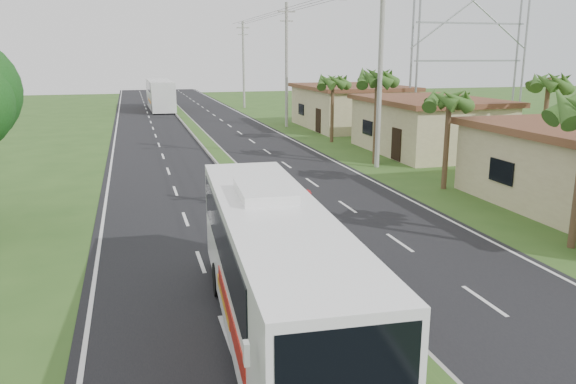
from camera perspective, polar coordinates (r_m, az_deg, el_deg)
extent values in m
plane|color=#30521E|center=(14.67, 7.69, -12.49)|extent=(180.00, 180.00, 0.00)
cube|color=black|center=(33.12, -6.02, 2.44)|extent=(14.00, 160.00, 0.02)
cube|color=gray|center=(33.10, -6.02, 2.58)|extent=(1.20, 160.00, 0.17)
cube|color=#30521E|center=(33.08, -6.02, 2.74)|extent=(0.95, 160.00, 0.02)
cube|color=silver|center=(32.71, -17.66, 1.70)|extent=(0.12, 160.00, 0.01)
cube|color=silver|center=(34.84, 4.92, 3.01)|extent=(0.12, 160.00, 0.01)
cube|color=tan|center=(39.45, 13.99, 6.37)|extent=(7.00, 10.00, 3.35)
cube|color=#572C1F|center=(39.27, 14.14, 9.03)|extent=(7.60, 10.60, 0.32)
cube|color=tan|center=(52.01, 6.37, 8.46)|extent=(8.00, 11.00, 3.50)
cube|color=#572C1F|center=(51.87, 6.43, 10.56)|extent=(8.60, 11.60, 0.32)
cylinder|color=#473321|center=(28.51, 15.81, 4.84)|extent=(0.26, 0.26, 4.60)
cylinder|color=#473321|center=(34.32, 8.92, 7.29)|extent=(0.26, 0.26, 5.40)
cylinder|color=#473321|center=(42.83, 4.51, 8.26)|extent=(0.26, 0.26, 4.80)
cylinder|color=#473321|center=(35.61, 24.59, 6.29)|extent=(0.26, 0.26, 5.20)
cylinder|color=gray|center=(33.08, 9.38, 12.77)|extent=(0.28, 0.28, 12.00)
cylinder|color=gray|center=(51.93, -0.15, 12.68)|extent=(0.28, 0.28, 11.00)
cube|color=gray|center=(52.06, -0.15, 17.86)|extent=(1.60, 0.12, 0.12)
cube|color=gray|center=(52.01, -0.15, 16.98)|extent=(1.20, 0.10, 0.10)
cylinder|color=gray|center=(71.41, -4.54, 12.73)|extent=(0.28, 0.28, 10.50)
cube|color=gray|center=(71.47, -4.61, 16.30)|extent=(1.60, 0.12, 0.12)
cube|color=gray|center=(71.44, -4.60, 15.65)|extent=(1.20, 0.10, 0.10)
cylinder|color=gray|center=(47.18, 13.00, 12.84)|extent=(0.18, 0.18, 12.00)
cylinder|color=gray|center=(52.66, 22.84, 12.20)|extent=(0.18, 0.18, 12.00)
cylinder|color=gray|center=(48.06, 12.42, 12.88)|extent=(0.18, 0.18, 12.00)
cylinder|color=gray|center=(53.45, 22.17, 12.27)|extent=(0.18, 0.18, 12.00)
cube|color=gray|center=(50.16, 17.87, 12.58)|extent=(10.00, 0.14, 0.14)
cube|color=gray|center=(50.22, 18.13, 15.99)|extent=(10.00, 0.14, 0.14)
cube|color=white|center=(12.71, -1.47, -7.73)|extent=(2.86, 10.80, 2.80)
cube|color=black|center=(13.00, -1.93, -4.35)|extent=(2.78, 8.67, 1.12)
cube|color=black|center=(7.92, 6.04, -18.40)|extent=(2.01, 0.26, 1.57)
cube|color=#A3160D|center=(11.98, -0.48, -12.06)|extent=(2.55, 4.76, 0.49)
cube|color=orange|center=(13.26, -1.67, -10.47)|extent=(2.43, 2.80, 0.22)
cube|color=white|center=(13.26, -2.38, 0.09)|extent=(1.37, 2.21, 0.25)
cylinder|color=black|center=(15.71, -7.06, -8.79)|extent=(0.34, 0.94, 0.93)
cylinder|color=black|center=(15.99, 0.21, -8.27)|extent=(0.34, 0.94, 0.93)
cube|color=silver|center=(70.06, -12.86, 9.63)|extent=(2.84, 12.18, 3.38)
cube|color=black|center=(70.53, -12.94, 10.47)|extent=(2.84, 9.02, 1.15)
cube|color=#CE6714|center=(69.06, -12.77, 9.04)|extent=(2.78, 5.85, 0.37)
cylinder|color=black|center=(65.11, -13.51, 8.12)|extent=(0.33, 1.02, 1.01)
cylinder|color=black|center=(65.27, -11.46, 8.24)|extent=(0.33, 1.02, 1.01)
cylinder|color=black|center=(74.56, -13.95, 8.76)|extent=(0.33, 1.02, 1.01)
cylinder|color=black|center=(74.70, -12.15, 8.87)|extent=(0.33, 1.02, 1.01)
imported|color=black|center=(19.05, 1.93, -4.34)|extent=(1.88, 1.20, 1.10)
imported|color=maroon|center=(18.82, 1.95, -2.06)|extent=(0.67, 0.57, 1.57)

